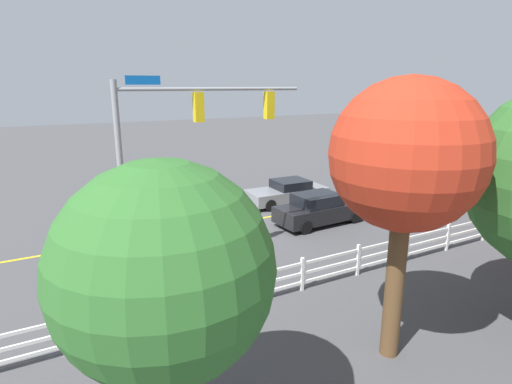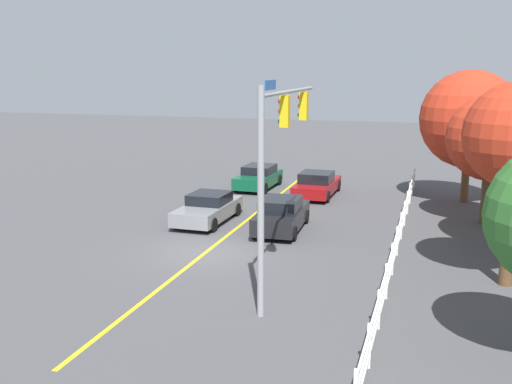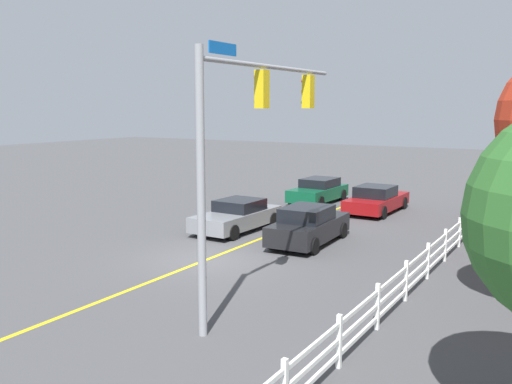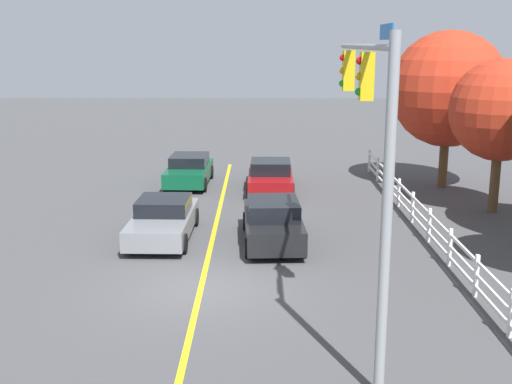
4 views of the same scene
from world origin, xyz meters
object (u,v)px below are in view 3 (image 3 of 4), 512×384
at_px(car_1, 237,216).
at_px(car_2, 376,200).
at_px(car_0, 308,226).
at_px(car_3, 318,191).

bearing_deg(car_1, car_2, 153.85).
bearing_deg(car_0, car_3, 20.04).
xyz_separation_m(car_0, car_1, (-0.55, -3.69, -0.08)).
distance_m(car_1, car_2, 8.18).
relative_size(car_1, car_2, 0.97).
bearing_deg(car_2, car_1, 153.55).
height_order(car_1, car_3, car_3).
height_order(car_0, car_2, car_0).
bearing_deg(car_0, car_1, 79.07).
relative_size(car_1, car_3, 1.08).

